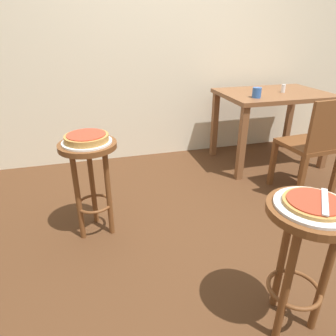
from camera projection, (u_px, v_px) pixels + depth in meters
ground_plane at (221, 236)px, 2.13m from camera, size 6.00×6.00×0.00m
back_wall at (161, 8)px, 2.93m from camera, size 6.00×0.10×3.00m
stool_foreground at (305, 242)px, 1.30m from camera, size 0.37×0.37×0.67m
serving_plate_foreground at (314, 206)px, 1.22m from camera, size 0.31×0.31×0.01m
pizza_foreground at (314, 203)px, 1.22m from camera, size 0.25×0.25×0.02m
stool_middle at (90, 168)px, 1.98m from camera, size 0.37×0.37×0.67m
serving_plate_middle at (87, 142)px, 1.91m from camera, size 0.31×0.31×0.01m
pizza_middle at (87, 138)px, 1.89m from camera, size 0.27×0.27×0.05m
dining_table at (272, 103)px, 3.06m from camera, size 1.05×0.73×0.74m
cup_near_edge at (257, 93)px, 2.76m from camera, size 0.08×0.08×0.09m
condiment_shaker at (283, 88)px, 2.98m from camera, size 0.04×0.04×0.08m
wooden_chair at (315, 144)px, 2.48m from camera, size 0.43×0.43×0.85m
pizza_server_knife at (325, 201)px, 1.20m from camera, size 0.16×0.18×0.01m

